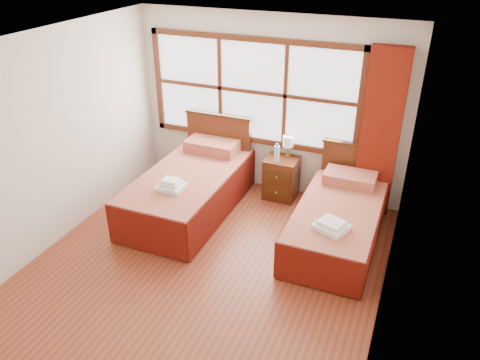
% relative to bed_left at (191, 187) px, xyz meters
% --- Properties ---
extents(floor, '(4.50, 4.50, 0.00)m').
position_rel_bed_left_xyz_m(floor, '(0.77, -1.20, -0.34)').
color(floor, brown).
rests_on(floor, ground).
extents(ceiling, '(4.50, 4.50, 0.00)m').
position_rel_bed_left_xyz_m(ceiling, '(0.77, -1.20, 2.26)').
color(ceiling, white).
rests_on(ceiling, wall_back).
extents(wall_back, '(4.00, 0.00, 4.00)m').
position_rel_bed_left_xyz_m(wall_back, '(0.77, 1.05, 0.96)').
color(wall_back, silver).
rests_on(wall_back, floor).
extents(wall_left, '(0.00, 4.50, 4.50)m').
position_rel_bed_left_xyz_m(wall_left, '(-1.23, -1.20, 0.96)').
color(wall_left, silver).
rests_on(wall_left, floor).
extents(wall_right, '(0.00, 4.50, 4.50)m').
position_rel_bed_left_xyz_m(wall_right, '(2.77, -1.20, 0.96)').
color(wall_right, silver).
rests_on(wall_right, floor).
extents(window, '(3.16, 0.06, 1.56)m').
position_rel_bed_left_xyz_m(window, '(0.52, 1.02, 1.16)').
color(window, white).
rests_on(window, wall_back).
extents(curtain, '(0.50, 0.16, 2.30)m').
position_rel_bed_left_xyz_m(curtain, '(2.37, 0.91, 0.83)').
color(curtain, maroon).
rests_on(curtain, wall_back).
extents(bed_left, '(1.14, 2.21, 1.11)m').
position_rel_bed_left_xyz_m(bed_left, '(0.00, 0.00, 0.00)').
color(bed_left, '#41250D').
rests_on(bed_left, floor).
extents(bed_right, '(1.01, 2.03, 0.97)m').
position_rel_bed_left_xyz_m(bed_right, '(2.09, 0.00, -0.04)').
color(bed_right, '#41250D').
rests_on(bed_right, floor).
extents(nightstand, '(0.47, 0.46, 0.62)m').
position_rel_bed_left_xyz_m(nightstand, '(1.07, 0.80, -0.03)').
color(nightstand, '#562612').
rests_on(nightstand, floor).
extents(towels_left, '(0.34, 0.30, 0.14)m').
position_rel_bed_left_xyz_m(towels_left, '(0.01, -0.54, 0.31)').
color(towels_left, white).
rests_on(towels_left, bed_left).
extents(towels_right, '(0.44, 0.41, 0.11)m').
position_rel_bed_left_xyz_m(towels_right, '(2.10, -0.55, 0.23)').
color(towels_right, white).
rests_on(towels_right, bed_right).
extents(lamp, '(0.16, 0.16, 0.31)m').
position_rel_bed_left_xyz_m(lamp, '(1.11, 0.94, 0.50)').
color(lamp, '#B9943B').
rests_on(lamp, nightstand).
extents(bottle_near, '(0.07, 0.07, 0.28)m').
position_rel_bed_left_xyz_m(bottle_near, '(1.02, 0.69, 0.41)').
color(bottle_near, silver).
rests_on(bottle_near, nightstand).
extents(bottle_far, '(0.07, 0.07, 0.28)m').
position_rel_bed_left_xyz_m(bottle_far, '(1.03, 0.70, 0.41)').
color(bottle_far, silver).
rests_on(bottle_far, nightstand).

